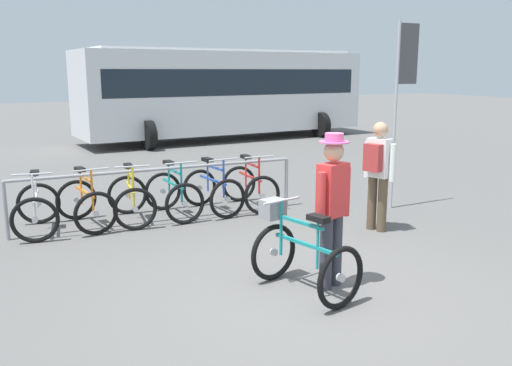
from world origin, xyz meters
The scene contains 13 objects.
ground_plane centered at (0.00, 0.00, 0.00)m, with size 80.00×80.00×0.00m, color #605E5B.
bike_rack_rail centered at (-0.53, 3.67, 0.70)m, with size 4.61×0.13×0.88m.
racked_bike_white centered at (-2.38, 3.87, 0.37)m, with size 0.81×1.18×0.97m.
racked_bike_orange centered at (-1.68, 3.86, 0.37)m, with size 0.78×1.18×0.98m.
racked_bike_yellow centered at (-0.98, 3.85, 0.37)m, with size 0.79×1.16×0.97m.
racked_bike_teal centered at (-0.28, 3.84, 0.37)m, with size 0.70×1.12×0.97m.
racked_bike_blue centered at (0.42, 3.83, 0.37)m, with size 0.75×1.14×0.97m.
racked_bike_red centered at (1.12, 3.82, 0.37)m, with size 0.71×1.13×0.97m.
featured_bicycle centered at (-0.06, 0.25, 0.45)m, with size 0.88×1.24×0.97m.
person_with_featured_bike centered at (0.32, 0.19, 0.95)m, with size 0.51×0.32×1.72m.
pedestrian_with_backpack centered at (2.18, 1.70, 0.94)m, with size 0.40×0.51×1.64m.
bus_distant centered at (4.69, 13.01, 1.74)m, with size 10.13×3.80×3.08m.
banner_flag centered at (3.45, 2.67, 2.23)m, with size 0.45×0.05×3.20m.
Camera 1 is at (-3.03, -4.54, 2.37)m, focal length 38.16 mm.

